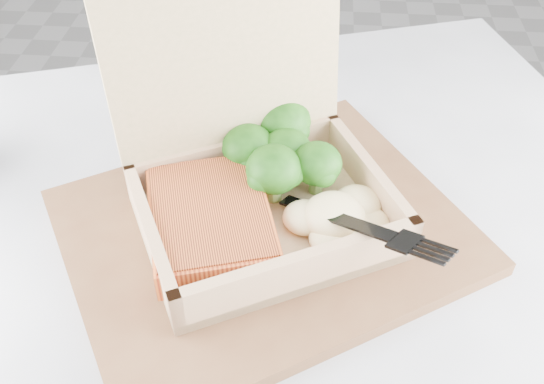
{
  "coord_description": "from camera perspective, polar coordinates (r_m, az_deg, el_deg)",
  "views": [
    {
      "loc": [
        0.42,
        -0.89,
        1.15
      ],
      "look_at": [
        0.39,
        -0.5,
        0.78
      ],
      "focal_mm": 40.0,
      "sensor_mm": 36.0,
      "label": 1
    }
  ],
  "objects": [
    {
      "name": "floor",
      "position": [
        1.51,
        -13.32,
        -8.08
      ],
      "size": [
        4.0,
        4.0,
        0.0
      ],
      "primitive_type": "plane",
      "color": "#9A9BA0",
      "rests_on": "ground"
    },
    {
      "name": "serving_tray",
      "position": [
        0.55,
        -0.76,
        -3.68
      ],
      "size": [
        0.44,
        0.41,
        0.01
      ],
      "primitive_type": "cube",
      "rotation": [
        0.0,
        0.0,
        0.55
      ],
      "color": "brown",
      "rests_on": "cafe_table"
    },
    {
      "name": "takeout_container",
      "position": [
        0.53,
        -1.85,
        2.58
      ],
      "size": [
        0.27,
        0.26,
        0.2
      ],
      "rotation": [
        0.0,
        0.0,
        0.47
      ],
      "color": "tan",
      "rests_on": "serving_tray"
    },
    {
      "name": "salmon_fillet",
      "position": [
        0.52,
        -5.81,
        -2.69
      ],
      "size": [
        0.13,
        0.16,
        0.03
      ],
      "primitive_type": "cube",
      "rotation": [
        0.0,
        0.0,
        0.28
      ],
      "color": "orange",
      "rests_on": "takeout_container"
    },
    {
      "name": "broccoli_pile",
      "position": [
        0.57,
        1.37,
        3.42
      ],
      "size": [
        0.13,
        0.13,
        0.05
      ],
      "primitive_type": null,
      "color": "#276E18",
      "rests_on": "takeout_container"
    },
    {
      "name": "mashed_potatoes",
      "position": [
        0.53,
        5.87,
        -2.18
      ],
      "size": [
        0.09,
        0.08,
        0.03
      ],
      "primitive_type": "ellipsoid",
      "color": "beige",
      "rests_on": "takeout_container"
    },
    {
      "name": "plastic_fork",
      "position": [
        0.52,
        4.06,
        -1.16
      ],
      "size": [
        0.14,
        0.12,
        0.04
      ],
      "rotation": [
        0.0,
        0.0,
        4.02
      ],
      "color": "black",
      "rests_on": "mashed_potatoes"
    },
    {
      "name": "receipt",
      "position": [
        0.71,
        -5.44,
        7.46
      ],
      "size": [
        0.11,
        0.16,
        0.0
      ],
      "primitive_type": "cube",
      "rotation": [
        0.0,
        0.0,
        0.2
      ],
      "color": "silver",
      "rests_on": "cafe_table"
    }
  ]
}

